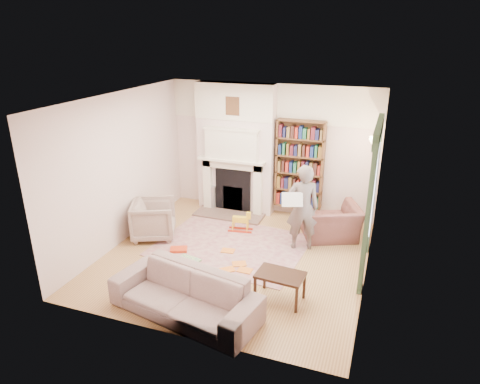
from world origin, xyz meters
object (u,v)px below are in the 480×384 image
at_px(coffee_table, 280,287).
at_px(rocking_horse, 240,222).
at_px(armchair_left, 154,219).
at_px(man_reading, 303,208).
at_px(sofa, 185,295).
at_px(bookcase, 300,165).
at_px(armchair_reading, 331,222).
at_px(paraffin_heater, 212,197).

relative_size(coffee_table, rocking_horse, 1.44).
distance_m(armchair_left, man_reading, 2.88).
distance_m(sofa, rocking_horse, 2.79).
distance_m(bookcase, sofa, 4.07).
height_order(armchair_reading, armchair_left, armchair_left).
xyz_separation_m(armchair_reading, armchair_left, (-3.25, -1.12, 0.03)).
relative_size(bookcase, sofa, 0.85).
xyz_separation_m(sofa, man_reading, (1.12, 2.51, 0.49)).
bearing_deg(rocking_horse, armchair_reading, 1.13).
bearing_deg(paraffin_heater, armchair_reading, -11.85).
bearing_deg(bookcase, armchair_reading, -43.85).
bearing_deg(bookcase, paraffin_heater, -173.47).
distance_m(armchair_reading, sofa, 3.49).
height_order(paraffin_heater, rocking_horse, paraffin_heater).
height_order(sofa, paraffin_heater, sofa).
bearing_deg(armchair_left, bookcase, -76.02).
relative_size(bookcase, armchair_left, 2.28).
bearing_deg(rocking_horse, paraffin_heater, 128.41).
bearing_deg(man_reading, rocking_horse, -32.86).
xyz_separation_m(armchair_left, sofa, (1.67, -1.99, -0.05)).
relative_size(sofa, paraffin_heater, 3.96).
height_order(armchair_left, coffee_table, armchair_left).
distance_m(sofa, coffee_table, 1.42).
height_order(man_reading, rocking_horse, man_reading).
height_order(armchair_left, man_reading, man_reading).
distance_m(man_reading, coffee_table, 1.83).
relative_size(bookcase, coffee_table, 2.64).
bearing_deg(bookcase, man_reading, -74.78).
xyz_separation_m(armchair_left, paraffin_heater, (0.49, 1.70, -0.09)).
bearing_deg(armchair_reading, coffee_table, 56.53).
relative_size(armchair_left, rocking_horse, 1.67).
distance_m(coffee_table, paraffin_heater, 3.74).
xyz_separation_m(armchair_reading, sofa, (-1.57, -3.11, -0.02)).
distance_m(coffee_table, rocking_horse, 2.41).
bearing_deg(coffee_table, armchair_reading, 85.12).
bearing_deg(coffee_table, bookcase, 102.66).
bearing_deg(rocking_horse, coffee_table, -65.73).
height_order(armchair_reading, rocking_horse, armchair_reading).
relative_size(armchair_reading, coffee_table, 1.48).
bearing_deg(paraffin_heater, coffee_table, -50.93).
relative_size(sofa, coffee_table, 3.11).
relative_size(bookcase, rocking_horse, 3.80).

